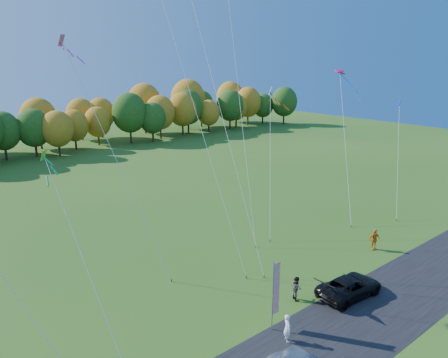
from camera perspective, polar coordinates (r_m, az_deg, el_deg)
ground at (r=28.89m, az=7.98°, el=-16.03°), size 160.00×160.00×0.00m
asphalt_strip at (r=26.85m, az=14.67°, el=-19.13°), size 90.00×6.00×0.01m
tree_line at (r=75.10m, az=-24.80°, el=2.56°), size 116.00×12.00×10.00m
black_suv at (r=30.43m, az=16.09°, el=-13.35°), size 4.94×2.58×1.33m
person_tailgate_a at (r=25.43m, az=8.27°, el=-18.70°), size 0.60×0.70×1.63m
person_tailgate_b at (r=29.26m, az=9.43°, el=-13.87°), size 0.84×0.93×1.57m
person_east at (r=37.65m, az=19.02°, el=-7.47°), size 1.11×0.79×1.75m
feather_flag at (r=25.41m, az=6.74°, el=-13.92°), size 0.56×0.10×4.26m
kite_delta_blue at (r=31.10m, az=-5.76°, el=15.28°), size 4.64×11.71×30.63m
kite_parafoil_orange at (r=38.85m, az=1.43°, el=15.66°), size 6.64×11.61×30.58m
kite_delta_red at (r=32.97m, az=-2.26°, el=16.70°), size 2.58×10.94×24.42m
kite_parafoil_rainbow at (r=43.81m, az=15.56°, el=4.40°), size 6.44×6.48×14.23m
kite_diamond_green at (r=22.55m, az=-17.65°, el=-10.60°), size 1.71×5.53×10.99m
kite_diamond_white at (r=38.61m, az=6.06°, el=2.21°), size 4.98×5.29×12.90m
kite_diamond_pink at (r=30.09m, az=-13.63°, el=1.90°), size 4.57×6.62×16.88m
kite_diamond_blue_low at (r=46.52m, az=21.77°, el=2.45°), size 5.49×4.17×11.19m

